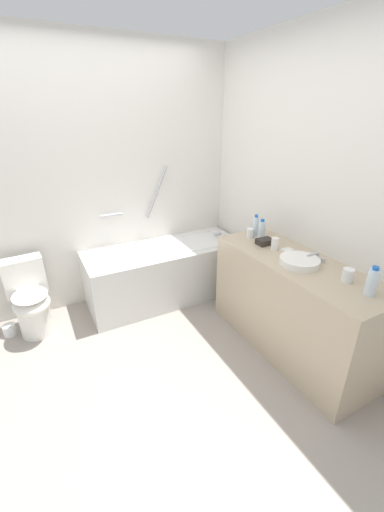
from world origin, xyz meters
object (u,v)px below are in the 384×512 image
water_bottle_2 (256,226)px  soap_dish (287,250)px  drinking_glass_0 (250,233)px  drinking_glass_1 (275,244)px  bathtub (166,271)px  sink_basin (299,261)px  toilet_paper_roll (10,330)px  drinking_glass_2 (348,275)px  sink_faucet (316,256)px  amenity_basket (265,242)px  water_bottle_0 (262,230)px  toilet (31,300)px  water_bottle_1 (372,282)px

water_bottle_2 → soap_dish: water_bottle_2 is taller
drinking_glass_0 → drinking_glass_1: size_ratio=0.87×
drinking_glass_0 → drinking_glass_1: 0.31m
bathtub → water_bottle_2: size_ratio=8.27×
drinking_glass_1 → drinking_glass_0: bearing=93.4°
sink_basin → water_bottle_2: 0.67m
toilet_paper_roll → drinking_glass_2: bearing=-37.6°
sink_faucet → amenity_basket: 0.47m
water_bottle_0 → amenity_basket: bearing=-115.4°
drinking_glass_2 → toilet_paper_roll: size_ratio=0.88×
drinking_glass_0 → amenity_basket: size_ratio=0.64×
water_bottle_2 → amenity_basket: bearing=-105.9°
water_bottle_2 → toilet_paper_roll: bearing=162.6°
bathtub → drinking_glass_1: bearing=-59.3°
sink_basin → soap_dish: bearing=67.9°
toilet → water_bottle_1: bearing=41.8°
sink_basin → water_bottle_1: water_bottle_1 is taller
bathtub → water_bottle_1: bathtub is taller
soap_dish → drinking_glass_1: bearing=128.8°
sink_faucet → drinking_glass_2: size_ratio=1.57×
sink_faucet → water_bottle_1: 0.55m
toilet → toilet_paper_roll: bearing=-106.4°
water_bottle_2 → drinking_glass_0: size_ratio=2.26×
drinking_glass_2 → water_bottle_0: bearing=90.0°
soap_dish → toilet_paper_roll: bearing=153.2°
sink_basin → water_bottle_2: (0.09, 0.66, 0.07)m
sink_faucet → amenity_basket: sink_faucet is taller
toilet → sink_faucet: size_ratio=4.66×
sink_faucet → drinking_glass_2: bearing=-103.7°
toilet → sink_basin: (1.90, -1.31, 0.52)m
drinking_glass_0 → sink_faucet: bearing=-75.2°
soap_dish → toilet_paper_roll: soap_dish is taller
sink_faucet → water_bottle_0: water_bottle_0 is taller
water_bottle_2 → drinking_glass_1: bearing=-100.4°
toilet → water_bottle_1: size_ratio=3.54×
sink_basin → water_bottle_0: water_bottle_0 is taller
toilet_paper_roll → sink_faucet: bearing=-30.4°
drinking_glass_0 → toilet_paper_roll: 2.40m
sink_faucet → drinking_glass_1: (-0.15, 0.31, 0.02)m
bathtub → drinking_glass_0: (0.57, -0.68, 0.56)m
bathtub → drinking_glass_0: size_ratio=18.69×
soap_dish → water_bottle_0: bearing=90.9°
toilet → sink_faucet: sink_faucet is taller
bathtub → soap_dish: (0.66, -1.08, 0.53)m
drinking_glass_1 → soap_dish: (0.07, -0.08, -0.04)m
water_bottle_2 → drinking_glass_2: 1.01m
drinking_glass_0 → toilet_paper_roll: drinking_glass_0 is taller
bathtub → water_bottle_1: (0.63, -1.84, 0.61)m
water_bottle_2 → water_bottle_0: bearing=-91.7°
drinking_glass_0 → bathtub: bearing=130.0°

